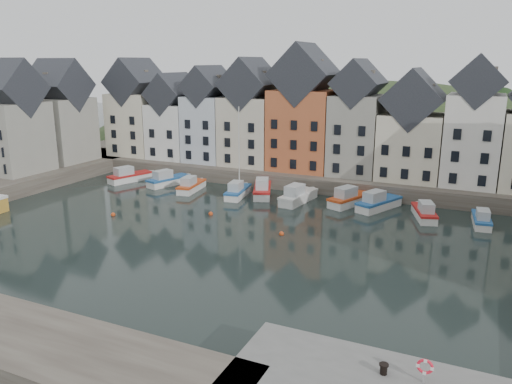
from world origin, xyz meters
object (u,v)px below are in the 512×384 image
Objects in this scene: life_ring_post at (425,367)px; boat_a at (129,177)px; mooring_bollard at (384,368)px; boat_d at (238,191)px.

boat_a is at bearing 142.82° from life_ring_post.
life_ring_post reaches higher than mooring_bollard.
mooring_bollard is 2.00m from life_ring_post.
boat_d is (18.45, -0.97, 0.02)m from boat_a.
mooring_bollard is at bearing -19.36° from boat_a.
boat_d reaches higher than boat_a.
mooring_bollard reaches higher than boat_a.
boat_a is 0.58× the size of boat_d.
boat_d is 42.12m from mooring_bollard.
boat_d is 9.12× the size of life_ring_post.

